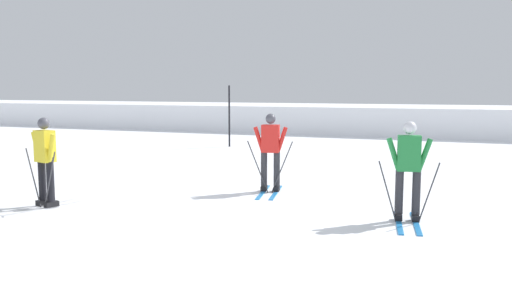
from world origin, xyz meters
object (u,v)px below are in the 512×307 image
(skier_red, at_px, (270,150))
(skier_green, at_px, (409,168))
(skier_yellow, at_px, (45,159))
(trail_marker_pole, at_px, (229,116))

(skier_red, bearing_deg, skier_green, -28.13)
(skier_yellow, relative_size, skier_green, 1.00)
(skier_yellow, bearing_deg, skier_green, 11.86)
(skier_green, bearing_deg, skier_red, 151.87)
(trail_marker_pole, bearing_deg, skier_green, -51.51)
(skier_green, relative_size, trail_marker_pole, 0.73)
(trail_marker_pole, bearing_deg, skier_red, -60.09)
(skier_yellow, height_order, skier_green, same)
(skier_yellow, xyz_separation_m, skier_red, (3.45, 3.02, 0.00))
(skier_red, distance_m, trail_marker_pole, 9.32)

